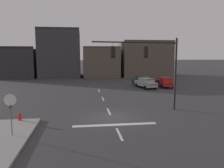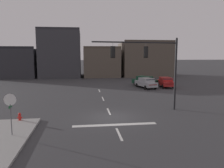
# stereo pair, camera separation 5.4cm
# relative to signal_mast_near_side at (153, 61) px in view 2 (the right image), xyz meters

# --- Properties ---
(ground_plane) EXTENTS (400.00, 400.00, 0.00)m
(ground_plane) POSITION_rel_signal_mast_near_side_xyz_m (-4.04, -1.68, -4.71)
(ground_plane) COLOR #353538
(stop_bar_paint) EXTENTS (6.40, 0.50, 0.01)m
(stop_bar_paint) POSITION_rel_signal_mast_near_side_xyz_m (-4.04, -3.68, -4.71)
(stop_bar_paint) COLOR silver
(stop_bar_paint) RESTS_ON ground
(lane_centreline) EXTENTS (0.16, 26.40, 0.01)m
(lane_centreline) POSITION_rel_signal_mast_near_side_xyz_m (-4.04, 0.32, -4.71)
(lane_centreline) COLOR silver
(lane_centreline) RESTS_ON ground
(signal_mast_near_side) EXTENTS (8.08, 1.23, 6.85)m
(signal_mast_near_side) POSITION_rel_signal_mast_near_side_xyz_m (0.00, 0.00, 0.00)
(signal_mast_near_side) COLOR black
(signal_mast_near_side) RESTS_ON ground
(stop_sign) EXTENTS (0.76, 0.64, 2.83)m
(stop_sign) POSITION_rel_signal_mast_near_side_xyz_m (-10.98, -5.28, -2.56)
(stop_sign) COLOR #56565B
(stop_sign) RESTS_ON ground
(car_lot_nearside) EXTENTS (2.74, 4.69, 1.61)m
(car_lot_nearside) POSITION_rel_signal_mast_near_side_xyz_m (3.51, 14.00, -3.85)
(car_lot_nearside) COLOR #9EA0A5
(car_lot_nearside) RESTS_ON ground
(car_lot_middle) EXTENTS (2.18, 4.56, 1.61)m
(car_lot_middle) POSITION_rel_signal_mast_near_side_xyz_m (6.94, 14.54, -3.85)
(car_lot_middle) COLOR #A81E1E
(car_lot_middle) RESTS_ON ground
(car_lot_farside) EXTENTS (4.35, 4.42, 1.61)m
(car_lot_farside) POSITION_rel_signal_mast_near_side_xyz_m (4.16, 16.83, -3.85)
(car_lot_farside) COLOR #143D28
(car_lot_farside) RESTS_ON ground
(fire_hydrant) EXTENTS (0.40, 0.30, 0.75)m
(fire_hydrant) POSITION_rel_signal_mast_near_side_xyz_m (-11.37, -2.02, -4.38)
(fire_hydrant) COLOR red
(fire_hydrant) RESTS_ON ground
(building_row) EXTENTS (40.80, 10.87, 11.13)m
(building_row) POSITION_rel_signal_mast_near_side_xyz_m (-5.82, 34.77, -0.49)
(building_row) COLOR #2D2D33
(building_row) RESTS_ON ground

